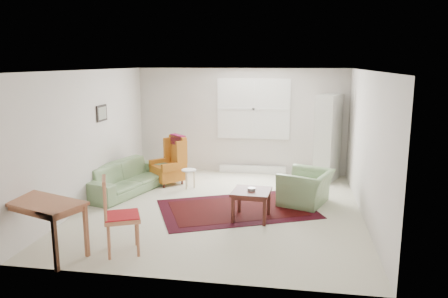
% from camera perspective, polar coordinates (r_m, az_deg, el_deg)
% --- Properties ---
extents(room, '(5.04, 5.54, 2.51)m').
position_cam_1_polar(room, '(7.99, 0.03, 1.32)').
color(room, beige).
rests_on(room, ground).
extents(rug, '(3.20, 2.71, 0.03)m').
position_cam_1_polar(rug, '(8.05, 1.67, -7.75)').
color(rug, black).
rests_on(rug, ground).
extents(sofa, '(1.39, 2.25, 0.85)m').
position_cam_1_polar(sofa, '(9.19, -12.63, -2.94)').
color(sofa, '#719060').
rests_on(sofa, ground).
extents(armchair, '(1.14, 1.21, 0.76)m').
position_cam_1_polar(armchair, '(8.38, 10.67, -4.55)').
color(armchair, '#719060').
rests_on(armchair, ground).
extents(wingback_chair, '(0.90, 0.90, 1.07)m').
position_cam_1_polar(wingback_chair, '(9.63, -7.40, -1.43)').
color(wingback_chair, '#BC6B1D').
rests_on(wingback_chair, ground).
extents(coffee_table, '(0.67, 0.67, 0.51)m').
position_cam_1_polar(coffee_table, '(7.49, 3.59, -7.27)').
color(coffee_table, '#471B16').
rests_on(coffee_table, ground).
extents(stool, '(0.35, 0.35, 0.41)m').
position_cam_1_polar(stool, '(9.32, -4.59, -3.88)').
color(stool, white).
rests_on(stool, ground).
extents(cabinet, '(0.67, 0.87, 1.94)m').
position_cam_1_polar(cabinet, '(10.07, 13.45, 1.44)').
color(cabinet, silver).
rests_on(cabinet, ground).
extents(desk, '(1.37, 1.00, 0.78)m').
position_cam_1_polar(desk, '(6.61, -22.61, -9.50)').
color(desk, '#AD6A46').
rests_on(desk, ground).
extents(desk_chair, '(0.63, 0.63, 1.10)m').
position_cam_1_polar(desk_chair, '(6.30, -13.18, -8.42)').
color(desk_chair, '#AD6A46').
rests_on(desk_chair, ground).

